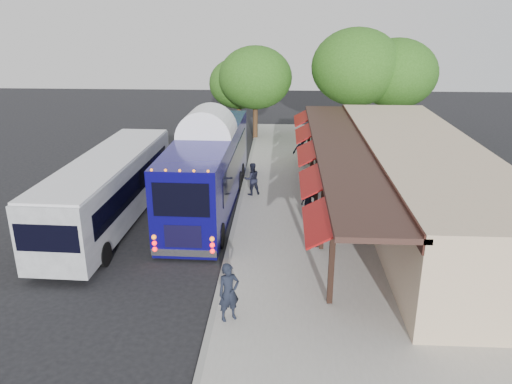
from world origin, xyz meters
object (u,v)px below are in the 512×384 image
(sign_board, at_px, (317,228))
(ped_d, at_px, (302,150))
(coach_bus, at_px, (208,165))
(city_bus, at_px, (109,187))
(ped_b, at_px, (252,179))
(ped_a, at_px, (229,292))
(ped_c, at_px, (308,202))

(sign_board, bearing_deg, ped_d, 72.13)
(coach_bus, bearing_deg, city_bus, -148.72)
(city_bus, xyz_separation_m, ped_b, (6.20, 3.77, -0.72))
(ped_a, distance_m, sign_board, 6.04)
(ped_c, height_order, sign_board, ped_c)
(ped_b, height_order, ped_c, ped_b)
(sign_board, bearing_deg, coach_bus, 117.90)
(ped_a, relative_size, ped_c, 1.24)
(coach_bus, bearing_deg, ped_a, -77.34)
(ped_b, relative_size, sign_board, 1.41)
(ped_d, bearing_deg, ped_c, 111.00)
(sign_board, bearing_deg, ped_a, -138.53)
(ped_c, distance_m, ped_d, 8.53)
(coach_bus, distance_m, city_bus, 4.82)
(ped_c, bearing_deg, ped_b, -88.93)
(city_bus, relative_size, sign_board, 9.61)
(ped_c, xyz_separation_m, sign_board, (0.19, -3.15, 0.07))
(coach_bus, height_order, city_bus, coach_bus)
(city_bus, relative_size, ped_c, 7.71)
(coach_bus, height_order, ped_d, coach_bus)
(ped_a, xyz_separation_m, ped_b, (-0.00, 11.34, -0.09))
(ped_a, height_order, ped_b, ped_a)
(coach_bus, bearing_deg, sign_board, -42.23)
(coach_bus, height_order, ped_b, coach_bus)
(ped_c, xyz_separation_m, ped_d, (-0.00, 8.53, 0.22))
(city_bus, height_order, sign_board, city_bus)
(ped_c, relative_size, ped_d, 0.77)
(ped_a, bearing_deg, sign_board, 30.42)
(city_bus, xyz_separation_m, ped_d, (9.00, 9.35, -0.60))
(coach_bus, relative_size, sign_board, 10.18)
(ped_a, bearing_deg, ped_d, 50.74)
(city_bus, relative_size, ped_b, 6.83)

